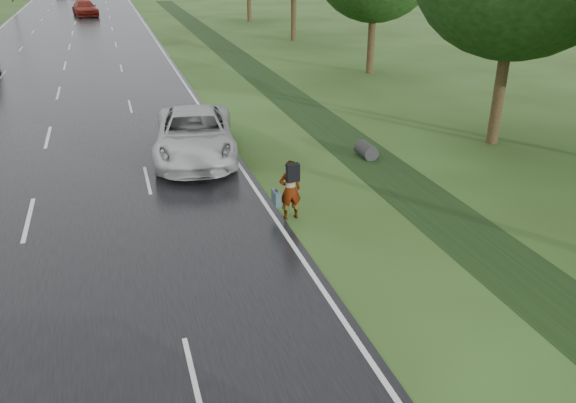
% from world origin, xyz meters
% --- Properties ---
extents(road, '(14.00, 180.00, 0.04)m').
position_xyz_m(road, '(0.00, 45.00, 0.02)').
color(road, black).
rests_on(road, ground).
extents(edge_stripe_east, '(0.12, 180.00, 0.01)m').
position_xyz_m(edge_stripe_east, '(6.75, 45.00, 0.04)').
color(edge_stripe_east, silver).
rests_on(edge_stripe_east, road).
extents(center_line, '(0.12, 180.00, 0.01)m').
position_xyz_m(center_line, '(0.00, 45.00, 0.04)').
color(center_line, silver).
rests_on(center_line, road).
extents(drainage_ditch, '(2.20, 120.00, 0.56)m').
position_xyz_m(drainage_ditch, '(11.50, 18.71, 0.04)').
color(drainage_ditch, black).
rests_on(drainage_ditch, ground).
extents(pedestrian, '(0.79, 0.71, 1.77)m').
position_xyz_m(pedestrian, '(7.18, 5.89, 0.91)').
color(pedestrian, '#A5998C').
rests_on(pedestrian, ground).
extents(white_pickup, '(3.68, 6.46, 1.70)m').
position_xyz_m(white_pickup, '(5.44, 11.84, 0.89)').
color(white_pickup, beige).
rests_on(white_pickup, road).
extents(far_car_red, '(3.20, 5.98, 1.65)m').
position_xyz_m(far_car_red, '(1.01, 62.45, 0.86)').
color(far_car_red, maroon).
rests_on(far_car_red, road).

